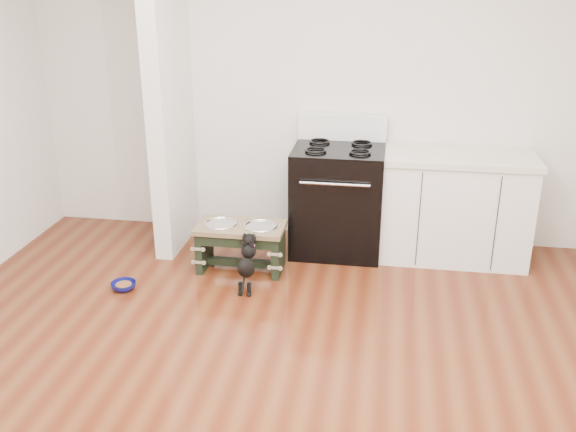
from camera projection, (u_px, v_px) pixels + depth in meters
The scene contains 8 objects.
ground at pixel (260, 398), 3.72m from camera, with size 5.00×5.00×0.00m, color #4F1E0E.
room_shell at pixel (254, 124), 3.13m from camera, with size 5.00×5.00×5.00m.
partition_wall at pixel (169, 92), 5.33m from camera, with size 0.15×0.80×2.70m, color silver.
oven_range at pixel (338, 198), 5.49m from camera, with size 0.76×0.69×1.14m.
cabinet_run at pixel (454, 206), 5.37m from camera, with size 1.24×0.64×0.91m.
dog_feeder at pixel (241, 238), 5.19m from camera, with size 0.71×0.38×0.40m.
puppy at pixel (247, 261), 4.88m from camera, with size 0.12×0.36×0.43m.
floor_bowl at pixel (124, 286), 4.95m from camera, with size 0.21×0.21×0.06m.
Camera 1 is at (0.65, -3.01, 2.35)m, focal length 40.00 mm.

